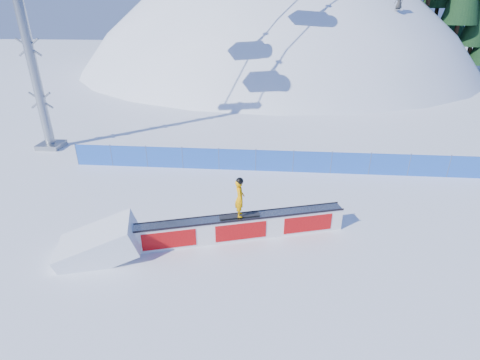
{
  "coord_description": "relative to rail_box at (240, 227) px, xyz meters",
  "views": [
    {
      "loc": [
        -0.27,
        -14.1,
        8.27
      ],
      "look_at": [
        -1.43,
        -0.44,
        1.76
      ],
      "focal_mm": 28.0,
      "sensor_mm": 36.0,
      "label": 1
    }
  ],
  "objects": [
    {
      "name": "snow_ramp",
      "position": [
        -4.93,
        -1.48,
        -0.49
      ],
      "size": [
        3.3,
        2.57,
        1.81
      ],
      "primitive_type": null,
      "rotation": [
        0.0,
        -0.31,
        0.29
      ],
      "color": "white",
      "rests_on": "ground"
    },
    {
      "name": "safety_fence",
      "position": [
        1.31,
        6.5,
        0.12
      ],
      "size": [
        22.05,
        0.05,
        1.3
      ],
      "color": "blue",
      "rests_on": "ground"
    },
    {
      "name": "snowboarder",
      "position": [
        0.01,
        0.0,
        1.29
      ],
      "size": [
        1.54,
        0.7,
        1.6
      ],
      "rotation": [
        0.0,
        0.0,
        1.75
      ],
      "color": "black",
      "rests_on": "rail_box"
    },
    {
      "name": "rail_box",
      "position": [
        0.0,
        0.0,
        0.0
      ],
      "size": [
        8.05,
        2.92,
        0.99
      ],
      "rotation": [
        0.0,
        0.0,
        0.29
      ],
      "color": "white",
      "rests_on": "ground"
    },
    {
      "name": "ground",
      "position": [
        1.31,
        2.0,
        -0.49
      ],
      "size": [
        160.0,
        160.0,
        0.0
      ],
      "primitive_type": "plane",
      "color": "white",
      "rests_on": "ground"
    },
    {
      "name": "snow_hill",
      "position": [
        1.31,
        44.0,
        -18.49
      ],
      "size": [
        64.0,
        64.0,
        64.0
      ],
      "color": "white",
      "rests_on": "ground"
    }
  ]
}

